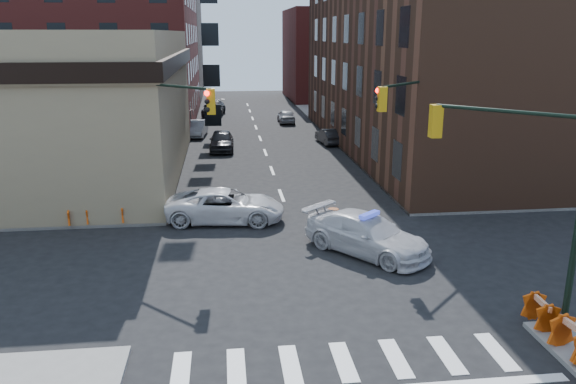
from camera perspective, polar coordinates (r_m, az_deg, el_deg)
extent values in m
plane|color=black|center=(22.39, 2.01, -7.48)|extent=(140.00, 140.00, 0.00)
cube|color=gray|center=(57.35, -26.90, 5.32)|extent=(34.00, 54.50, 0.15)
cube|color=gray|center=(59.81, 19.52, 6.50)|extent=(34.00, 54.50, 0.15)
cube|color=maroon|center=(62.33, -21.95, 17.65)|extent=(25.00, 25.00, 24.00)
cube|color=#523120|center=(45.80, 14.41, 13.04)|extent=(14.00, 34.00, 14.00)
cube|color=brown|center=(83.33, -16.02, 14.67)|extent=(20.00, 18.00, 16.00)
cube|color=maroon|center=(80.23, 5.90, 13.72)|extent=(16.00, 16.00, 12.00)
cylinder|color=black|center=(19.16, 26.16, -12.13)|extent=(0.44, 0.44, 0.50)
cylinder|color=black|center=(17.84, 21.54, 7.63)|extent=(3.27, 3.27, 0.12)
cube|color=#BF8C0C|center=(18.68, 14.78, 6.97)|extent=(0.35, 0.35, 1.05)
sphere|color=#FF0C05|center=(18.83, 15.13, 8.09)|extent=(0.22, 0.22, 0.22)
sphere|color=black|center=(18.88, 15.06, 7.10)|extent=(0.22, 0.22, 0.22)
sphere|color=black|center=(18.93, 14.99, 6.12)|extent=(0.22, 0.22, 0.22)
cylinder|color=black|center=(27.28, -14.28, 5.41)|extent=(0.20, 0.20, 8.00)
cylinder|color=black|center=(28.18, -13.77, -2.10)|extent=(0.44, 0.44, 0.50)
cylinder|color=black|center=(25.22, -11.49, 10.50)|extent=(3.27, 3.27, 0.12)
cube|color=#BF8C0C|center=(23.60, -7.83, 9.10)|extent=(0.35, 0.35, 1.05)
sphere|color=#FF0C05|center=(23.41, -8.25, 9.89)|extent=(0.22, 0.22, 0.22)
sphere|color=black|center=(23.45, -8.22, 9.09)|extent=(0.22, 0.22, 0.22)
sphere|color=black|center=(23.49, -8.19, 8.29)|extent=(0.22, 0.22, 0.22)
cylinder|color=black|center=(28.81, 13.75, 5.98)|extent=(0.20, 0.20, 8.00)
cylinder|color=black|center=(29.65, 13.28, -1.17)|extent=(0.44, 0.44, 0.50)
cylinder|color=black|center=(26.48, 12.00, 10.71)|extent=(3.27, 3.27, 0.12)
cube|color=#BF8C0C|center=(24.55, 9.54, 9.29)|extent=(0.35, 0.35, 1.05)
sphere|color=#FF0C05|center=(24.62, 9.12, 10.14)|extent=(0.22, 0.22, 0.22)
sphere|color=black|center=(24.65, 9.09, 9.38)|extent=(0.22, 0.22, 0.22)
sphere|color=black|center=(24.69, 9.05, 8.62)|extent=(0.22, 0.22, 0.22)
cylinder|color=black|center=(48.10, 6.30, 6.89)|extent=(0.24, 0.24, 2.60)
sphere|color=#964915|center=(47.83, 6.37, 9.31)|extent=(3.00, 3.00, 3.00)
cylinder|color=black|center=(55.85, 4.48, 8.17)|extent=(0.24, 0.24, 2.60)
sphere|color=#964915|center=(55.61, 4.52, 10.27)|extent=(3.00, 3.00, 3.00)
imported|color=silver|center=(23.56, 8.02, -4.30)|extent=(5.36, 5.75, 1.63)
imported|color=silver|center=(27.41, -6.38, -1.38)|extent=(5.94, 3.21, 1.58)
imported|color=black|center=(44.23, -6.75, 5.21)|extent=(1.94, 4.62, 1.56)
imported|color=gray|center=(50.72, -9.25, 6.38)|extent=(1.91, 4.39, 1.40)
imported|color=black|center=(63.74, -7.55, 8.44)|extent=(2.88, 5.68, 1.58)
imported|color=black|center=(46.77, 4.16, 5.68)|extent=(1.79, 4.01, 1.28)
imported|color=gray|center=(57.91, -0.19, 7.73)|extent=(1.67, 4.05, 1.37)
imported|color=black|center=(27.75, -14.59, -1.09)|extent=(0.75, 0.75, 1.75)
imported|color=black|center=(31.77, -23.62, 0.22)|extent=(1.01, 0.89, 1.76)
imported|color=#1F232F|center=(30.60, -21.42, 0.07)|extent=(1.22, 1.00, 1.94)
cylinder|color=#C16009|center=(26.60, 4.61, -2.64)|extent=(0.59, 0.59, 0.90)
cylinder|color=#ED610B|center=(27.35, -11.25, -2.35)|extent=(0.64, 0.64, 0.93)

